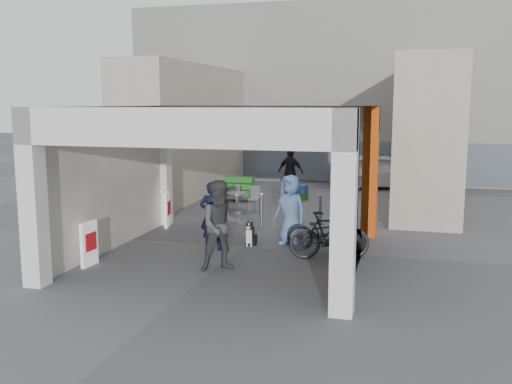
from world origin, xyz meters
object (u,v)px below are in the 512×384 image
(man_elderly, at_px, (290,210))
(bicycle_rear, at_px, (330,235))
(produce_stand, at_px, (238,192))
(white_van, at_px, (382,171))
(man_with_dog, at_px, (212,216))
(border_collie, at_px, (250,236))
(man_crates, at_px, (291,172))
(bicycle_front, at_px, (326,232))
(cafe_set, at_px, (236,203))
(man_back_turned, at_px, (222,226))

(man_elderly, height_order, bicycle_rear, man_elderly)
(produce_stand, bearing_deg, man_elderly, -83.86)
(produce_stand, xyz_separation_m, white_van, (4.96, 4.66, 0.40))
(produce_stand, relative_size, man_with_dog, 0.78)
(border_collie, height_order, bicycle_rear, bicycle_rear)
(border_collie, height_order, man_with_dog, man_with_dog)
(man_crates, bearing_deg, bicycle_rear, 124.85)
(border_collie, height_order, man_elderly, man_elderly)
(bicycle_front, relative_size, white_van, 0.44)
(man_crates, height_order, bicycle_rear, man_crates)
(man_elderly, distance_m, bicycle_rear, 1.66)
(white_van, bearing_deg, man_elderly, 161.23)
(cafe_set, bearing_deg, man_with_dog, -79.32)
(man_back_turned, height_order, white_van, man_back_turned)
(bicycle_front, bearing_deg, man_back_turned, 140.33)
(bicycle_rear, height_order, white_van, white_van)
(man_crates, xyz_separation_m, white_van, (3.36, 2.83, -0.18))
(man_elderly, relative_size, man_crates, 0.98)
(cafe_set, height_order, bicycle_front, bicycle_front)
(produce_stand, distance_m, man_with_dog, 7.08)
(man_back_turned, bearing_deg, white_van, 49.93)
(man_with_dog, relative_size, bicycle_rear, 0.91)
(cafe_set, bearing_deg, man_crates, 75.03)
(produce_stand, height_order, border_collie, produce_stand)
(man_back_turned, distance_m, man_elderly, 2.78)
(border_collie, bearing_deg, bicycle_front, -6.93)
(man_crates, bearing_deg, cafe_set, 92.42)
(cafe_set, xyz_separation_m, man_elderly, (2.65, -3.84, 0.60))
(border_collie, bearing_deg, man_back_turned, -90.88)
(bicycle_rear, bearing_deg, man_with_dog, 71.14)
(man_elderly, bearing_deg, produce_stand, 142.18)
(cafe_set, xyz_separation_m, bicycle_front, (3.64, -4.44, 0.21))
(cafe_set, distance_m, man_back_turned, 6.70)
(cafe_set, xyz_separation_m, produce_stand, (-0.57, 2.04, 0.05))
(border_collie, bearing_deg, produce_stand, 109.33)
(man_back_turned, relative_size, bicycle_front, 1.03)
(cafe_set, height_order, bicycle_rear, bicycle_rear)
(man_with_dog, xyz_separation_m, man_elderly, (1.73, 1.03, 0.05))
(produce_stand, xyz_separation_m, border_collie, (2.28, -6.27, -0.09))
(cafe_set, xyz_separation_m, white_van, (4.39, 6.70, 0.45))
(man_with_dog, distance_m, man_elderly, 2.02)
(man_elderly, distance_m, man_crates, 7.87)
(border_collie, xyz_separation_m, man_elderly, (0.94, 0.39, 0.64))
(man_back_turned, height_order, bicycle_rear, man_back_turned)
(bicycle_front, bearing_deg, man_elderly, 63.18)
(white_van, bearing_deg, produce_stand, 123.80)
(man_elderly, relative_size, white_van, 0.41)
(bicycle_front, distance_m, bicycle_rear, 0.55)
(produce_stand, height_order, bicycle_rear, bicycle_rear)
(produce_stand, bearing_deg, man_with_dog, -100.42)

